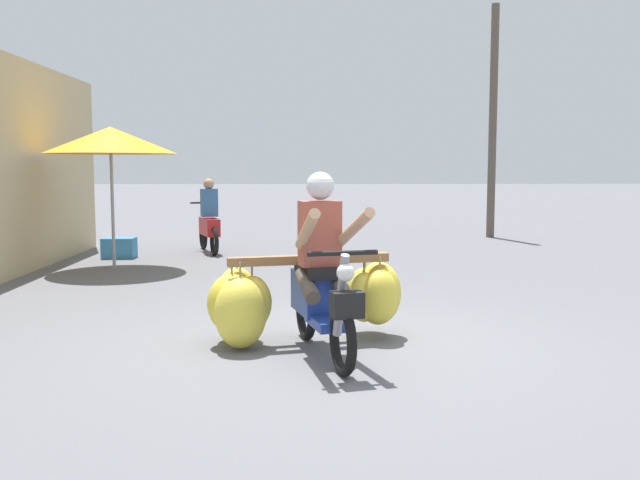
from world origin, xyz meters
name	(u,v)px	position (x,y,z in m)	size (l,w,h in m)	color
ground_plane	(338,349)	(0.00, 0.00, 0.00)	(120.00, 120.00, 0.00)	slate
motorbike_main_loaded	(303,294)	(-0.31, 0.13, 0.47)	(1.85, 1.92, 1.58)	black
motorbike_distant_ahead_left	(209,223)	(-2.08, 7.13, 0.57)	(0.69, 1.56, 1.40)	black
market_umbrella_near_shop	(111,140)	(-3.32, 5.06, 2.03)	(2.07, 2.07, 2.24)	#99999E
produce_crate	(119,248)	(-3.59, 6.43, 0.18)	(0.56, 0.40, 0.36)	teal
utility_pole	(493,122)	(3.99, 9.99, 2.62)	(0.18, 0.18, 5.24)	brown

